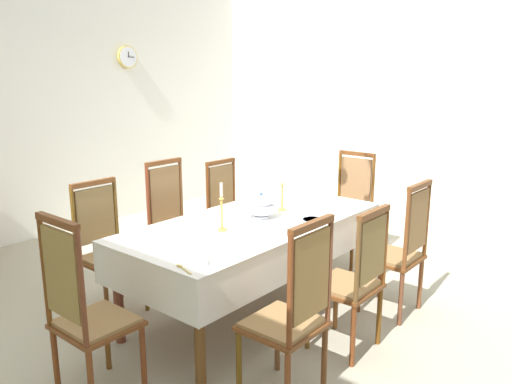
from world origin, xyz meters
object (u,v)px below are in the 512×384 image
chair_south_a (292,311)px  spoon_secondary (181,267)px  chair_north_c (230,211)px  bowl_far_right (293,229)px  chair_north_b (175,224)px  chair_head_east (349,207)px  chair_head_west (85,310)px  candlestick_west (222,212)px  bowl_near_right (196,261)px  mounted_clock (127,57)px  soup_tureen (261,206)px  spoon_primary (289,190)px  bowl_far_left (313,221)px  chair_north_a (106,246)px  chair_south_b (354,278)px  chair_south_c (400,248)px  dining_table (254,229)px  bowl_near_left (285,191)px  candlestick_east (282,195)px

chair_south_a → spoon_secondary: bearing=116.6°
chair_north_c → bowl_far_right: size_ratio=5.71×
chair_north_b → chair_head_east: size_ratio=1.02×
chair_head_west → candlestick_west: (1.16, -0.00, 0.35)m
candlestick_west → bowl_near_right: candlestick_west is taller
chair_south_a → chair_north_c: size_ratio=1.07×
mounted_clock → chair_head_east: bearing=-84.3°
soup_tureen → candlestick_west: 0.46m
chair_south_a → bowl_far_right: bearing=35.7°
soup_tureen → spoon_primary: (0.93, 0.40, -0.10)m
candlestick_west → bowl_far_left: (0.59, -0.42, -0.13)m
chair_north_a → chair_head_west: bearing=50.3°
chair_south_b → bowl_far_left: (0.24, 0.51, 0.26)m
chair_south_c → bowl_near_right: 1.80m
chair_south_b → dining_table: bearing=88.2°
chair_south_a → chair_south_c: (1.48, 0.00, -0.01)m
chair_head_west → bowl_near_left: bearing=98.7°
spoon_secondary → chair_south_a: bearing=-47.4°
bowl_near_left → bowl_near_right: bearing=-159.0°
chair_south_b → bowl_far_right: 0.57m
bowl_far_left → spoon_primary: (0.80, 0.82, -0.02)m
soup_tureen → bowl_near_left: soup_tureen is taller
dining_table → candlestick_east: size_ratio=6.44×
chair_north_a → soup_tureen: (0.85, -0.93, 0.33)m
chair_head_west → chair_head_east: size_ratio=1.02×
chair_north_b → bowl_far_right: chair_north_b is taller
chair_head_east → bowl_near_left: bearing=58.6°
chair_north_b → soup_tureen: size_ratio=4.50×
chair_north_b → chair_south_b: bearing=90.0°
chair_south_a → chair_south_b: chair_south_a is taller
chair_north_b → chair_south_c: bearing=111.9°
bowl_near_right → dining_table: bearing=19.8°
chair_head_east → bowl_far_left: 1.40m
chair_north_c → candlestick_west: size_ratio=2.91×
chair_south_c → candlestick_east: size_ratio=3.18×
chair_south_b → spoon_primary: bearing=51.7°
chair_head_west → bowl_near_right: (0.56, -0.35, 0.22)m
chair_head_east → mounted_clock: mounted_clock is taller
chair_north_c → bowl_far_left: bearing=69.4°
candlestick_east → mounted_clock: size_ratio=1.21×
chair_head_west → bowl_far_right: chair_head_west is taller
soup_tureen → bowl_far_right: soup_tureen is taller
chair_north_b → bowl_far_right: bearing=89.2°
chair_head_east → mounted_clock: 3.56m
chair_south_b → bowl_far_left: size_ratio=5.35×
bowl_near_left → bowl_far_right: 1.24m
chair_north_c → bowl_far_left: 1.46m
chair_north_c → bowl_near_left: 0.64m
chair_north_a → chair_head_east: 2.47m
bowl_near_left → bowl_near_right: size_ratio=0.97×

